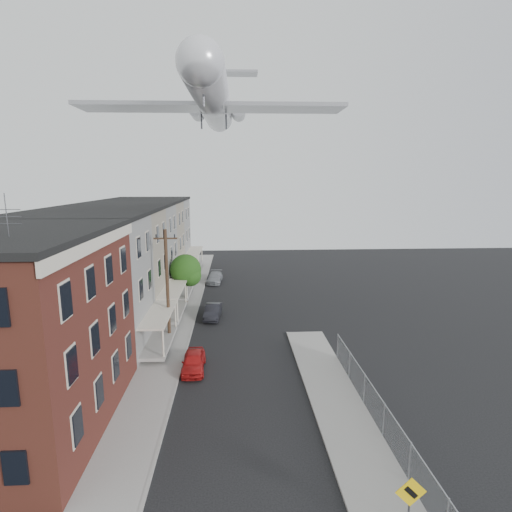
# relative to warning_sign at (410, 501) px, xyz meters

# --- Properties ---
(sidewalk_left) EXTENTS (3.00, 62.00, 0.12)m
(sidewalk_left) POSITION_rel_warning_sign_xyz_m (-11.10, 25.03, -1.82)
(sidewalk_left) COLOR gray
(sidewalk_left) RESTS_ON ground
(sidewalk_right) EXTENTS (3.00, 26.00, 0.12)m
(sidewalk_right) POSITION_rel_warning_sign_xyz_m (-0.10, 7.03, -1.82)
(sidewalk_right) COLOR gray
(sidewalk_right) RESTS_ON ground
(curb_left) EXTENTS (0.15, 62.00, 0.14)m
(curb_left) POSITION_rel_warning_sign_xyz_m (-9.65, 25.03, -1.81)
(curb_left) COLOR gray
(curb_left) RESTS_ON ground
(curb_right) EXTENTS (0.15, 26.00, 0.14)m
(curb_right) POSITION_rel_warning_sign_xyz_m (-1.55, 7.03, -1.81)
(curb_right) COLOR gray
(curb_right) RESTS_ON ground
(corner_building) EXTENTS (10.31, 12.30, 12.15)m
(corner_building) POSITION_rel_warning_sign_xyz_m (-17.60, 8.03, 3.28)
(corner_building) COLOR #381B11
(corner_building) RESTS_ON ground
(row_house_a) EXTENTS (11.98, 7.00, 10.30)m
(row_house_a) POSITION_rel_warning_sign_xyz_m (-17.56, 17.53, 3.25)
(row_house_a) COLOR #5E5E5C
(row_house_a) RESTS_ON ground
(row_house_b) EXTENTS (11.98, 7.00, 10.30)m
(row_house_b) POSITION_rel_warning_sign_xyz_m (-17.56, 24.53, 3.25)
(row_house_b) COLOR #74695C
(row_house_b) RESTS_ON ground
(row_house_c) EXTENTS (11.98, 7.00, 10.30)m
(row_house_c) POSITION_rel_warning_sign_xyz_m (-17.56, 31.53, 3.25)
(row_house_c) COLOR #5E5E5C
(row_house_c) RESTS_ON ground
(row_house_d) EXTENTS (11.98, 7.00, 10.30)m
(row_house_d) POSITION_rel_warning_sign_xyz_m (-17.56, 38.53, 3.25)
(row_house_d) COLOR #74695C
(row_house_d) RESTS_ON ground
(row_house_e) EXTENTS (11.98, 7.00, 10.30)m
(row_house_e) POSITION_rel_warning_sign_xyz_m (-17.56, 45.53, 3.25)
(row_house_e) COLOR #5E5E5C
(row_house_e) RESTS_ON ground
(chainlink_fence) EXTENTS (0.06, 18.06, 1.90)m
(chainlink_fence) POSITION_rel_warning_sign_xyz_m (1.40, 6.03, -0.89)
(chainlink_fence) COLOR gray
(chainlink_fence) RESTS_ON ground
(warning_sign) EXTENTS (1.10, 0.11, 2.80)m
(warning_sign) POSITION_rel_warning_sign_xyz_m (0.00, 0.00, 0.00)
(warning_sign) COLOR #515156
(warning_sign) RESTS_ON ground
(utility_pole) EXTENTS (1.80, 0.26, 9.00)m
(utility_pole) POSITION_rel_warning_sign_xyz_m (-11.20, 19.03, 2.79)
(utility_pole) COLOR black
(utility_pole) RESTS_ON ground
(street_tree) EXTENTS (3.22, 3.20, 5.20)m
(street_tree) POSITION_rel_warning_sign_xyz_m (-10.87, 28.95, 1.57)
(street_tree) COLOR black
(street_tree) RESTS_ON ground
(car_near) EXTENTS (1.56, 3.74, 1.27)m
(car_near) POSITION_rel_warning_sign_xyz_m (-8.76, 13.81, -1.25)
(car_near) COLOR #B31717
(car_near) RESTS_ON ground
(car_mid) EXTENTS (1.65, 4.01, 1.29)m
(car_mid) POSITION_rel_warning_sign_xyz_m (-8.01, 24.22, -1.24)
(car_mid) COLOR black
(car_mid) RESTS_ON ground
(car_far) EXTENTS (2.07, 4.43, 1.25)m
(car_far) POSITION_rel_warning_sign_xyz_m (-8.47, 37.57, -1.26)
(car_far) COLOR gray
(car_far) RESTS_ON ground
(airplane) EXTENTS (22.64, 25.85, 7.53)m
(airplane) POSITION_rel_warning_sign_xyz_m (-7.71, 26.56, 17.92)
(airplane) COLOR silver
(airplane) RESTS_ON ground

